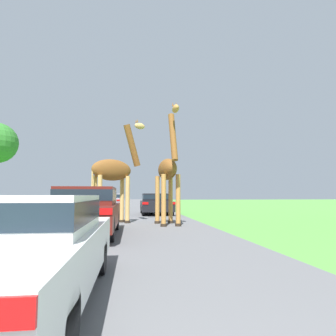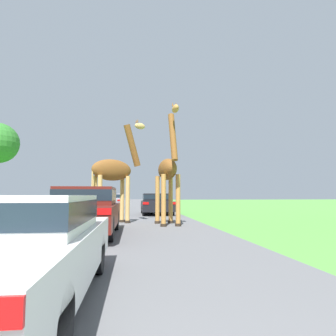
{
  "view_description": "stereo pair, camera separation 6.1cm",
  "coord_description": "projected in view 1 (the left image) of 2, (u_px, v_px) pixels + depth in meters",
  "views": [
    {
      "loc": [
        0.37,
        0.04,
        1.24
      ],
      "look_at": [
        1.91,
        12.58,
        2.38
      ],
      "focal_mm": 32.0,
      "sensor_mm": 36.0,
      "label": 1
    },
    {
      "loc": [
        0.43,
        0.04,
        1.24
      ],
      "look_at": [
        1.91,
        12.58,
        2.38
      ],
      "focal_mm": 32.0,
      "sensor_mm": 36.0,
      "label": 2
    }
  ],
  "objects": [
    {
      "name": "car_rear_follower",
      "position": [
        83.0,
        204.0,
        16.53
      ],
      "size": [
        1.86,
        4.68,
        1.43
      ],
      "color": "navy",
      "rests_on": "ground"
    },
    {
      "name": "car_far_ahead",
      "position": [
        95.0,
        202.0,
        22.66
      ],
      "size": [
        1.85,
        4.32,
        1.33
      ],
      "color": "silver",
      "rests_on": "ground"
    },
    {
      "name": "car_queue_left",
      "position": [
        111.0,
        200.0,
        27.74
      ],
      "size": [
        1.84,
        4.14,
        1.37
      ],
      "color": "gray",
      "rests_on": "ground"
    },
    {
      "name": "car_verge_right",
      "position": [
        87.0,
        209.0,
        9.28
      ],
      "size": [
        1.85,
        4.74,
        1.48
      ],
      "color": "#561914",
      "rests_on": "ground"
    },
    {
      "name": "giraffe_near_road",
      "position": [
        168.0,
        172.0,
        12.56
      ],
      "size": [
        0.98,
        2.68,
        4.85
      ],
      "rotation": [
        0.0,
        0.0,
        -3.04
      ],
      "color": "#B77F3D",
      "rests_on": "ground"
    },
    {
      "name": "giraffe_companion",
      "position": [
        115.0,
        172.0,
        13.3
      ],
      "size": [
        2.5,
        1.75,
        4.84
      ],
      "rotation": [
        0.0,
        0.0,
        -1.02
      ],
      "color": "tan",
      "rests_on": "ground"
    },
    {
      "name": "car_lead_maroon",
      "position": [
        19.0,
        246.0,
        3.36
      ],
      "size": [
        1.71,
        4.46,
        1.23
      ],
      "color": "silver",
      "rests_on": "ground"
    },
    {
      "name": "car_queue_right",
      "position": [
        156.0,
        203.0,
        19.44
      ],
      "size": [
        1.94,
        4.16,
        1.34
      ],
      "color": "black",
      "rests_on": "ground"
    },
    {
      "name": "road",
      "position": [
        127.0,
        208.0,
        29.46
      ],
      "size": [
        7.07,
        120.0,
        0.0
      ],
      "color": "#5B5B5E",
      "rests_on": "ground"
    }
  ]
}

